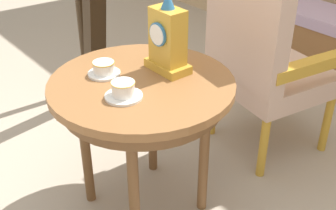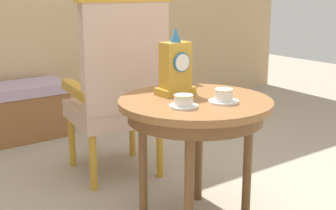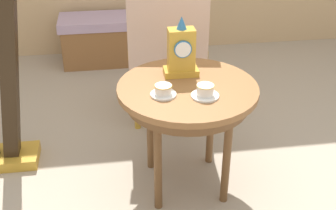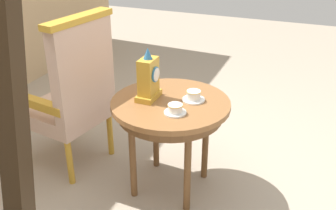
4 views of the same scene
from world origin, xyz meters
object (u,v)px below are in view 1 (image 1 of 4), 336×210
Objects in this scene: teacup_left at (104,69)px; window_bench at (323,41)px; teacup_right at (123,91)px; mantel_clock at (168,40)px; armchair at (262,49)px; side_table at (142,97)px.

window_bench is (-0.20, 1.97, -0.46)m from teacup_left.
teacup_left is at bearing 168.03° from teacup_right.
armchair is at bearing 88.42° from mantel_clock.
window_bench is at bearing 100.36° from side_table.
teacup_left reaches higher than window_bench.
side_table is at bearing 116.55° from teacup_right.
side_table is 0.25m from mantel_clock.
teacup_right is 0.87m from armchair.
window_bench is (-0.33, 1.74, -0.57)m from mantel_clock.
armchair is 1.16× the size of window_bench.
teacup_left is 0.84m from armchair.
armchair reaches higher than mantel_clock.
window_bench is at bearing 100.82° from mantel_clock.
mantel_clock is 0.29× the size of armchair.
side_table is 0.77× the size of window_bench.
teacup_left is at bearing -148.83° from side_table.
teacup_left is 0.93× the size of teacup_right.
teacup_right is 0.43× the size of mantel_clock.
teacup_right is at bearing -63.45° from side_table.
window_bench is at bearing 106.88° from armchair.
armchair is (0.15, 0.82, -0.09)m from teacup_left.
teacup_right is 0.15× the size of window_bench.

